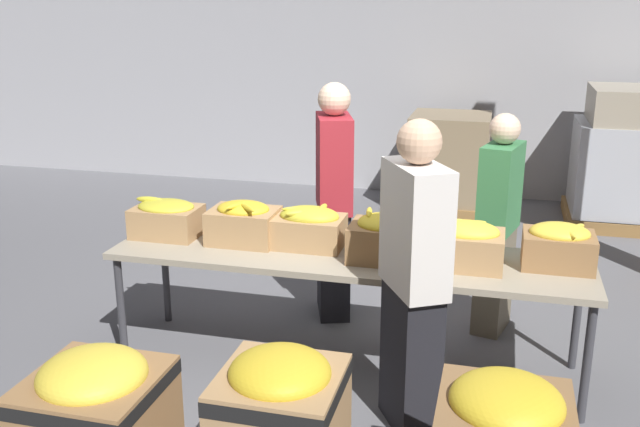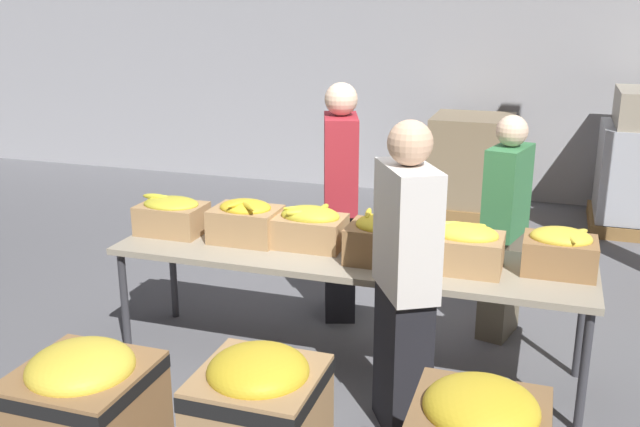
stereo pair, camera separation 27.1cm
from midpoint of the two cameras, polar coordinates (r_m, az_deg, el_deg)
The scene contains 14 objects.
ground_plane at distance 4.69m, azimuth 3.75°, elevation -11.99°, with size 30.00×30.00×0.00m, color slate.
wall_back at distance 8.51m, azimuth 11.84°, elevation 14.68°, with size 16.00×0.08×4.00m.
sorting_table at distance 4.40m, azimuth 3.93°, elevation -3.89°, with size 2.93×0.75×0.76m.
banana_box_0 at distance 4.81m, azimuth -10.21°, elevation -0.11°, with size 0.44×0.31×0.26m.
banana_box_1 at distance 4.59m, azimuth -4.28°, elevation -0.58°, with size 0.43×0.34×0.28m.
banana_box_2 at distance 4.48m, azimuth 0.94°, elevation -1.05°, with size 0.43×0.31×0.27m.
banana_box_3 at distance 4.26m, azimuth 6.74°, elevation -1.97°, with size 0.39×0.36×0.30m.
banana_box_4 at distance 4.21m, azimuth 13.33°, elevation -2.63°, with size 0.43×0.33×0.28m.
banana_box_5 at distance 4.32m, azimuth 20.38°, elevation -2.79°, with size 0.41×0.31×0.26m.
volunteer_0 at distance 5.11m, azimuth 3.15°, elevation 0.78°, with size 0.36×0.51×1.71m.
volunteer_1 at distance 3.74m, azimuth 8.89°, elevation -5.60°, with size 0.42×0.51×1.70m.
volunteer_2 at distance 5.00m, azimuth 16.06°, elevation -1.26°, with size 0.30×0.45×1.54m.
donation_bin_0 at distance 3.70m, azimuth -16.24°, elevation -14.73°, with size 0.61×0.61×0.68m.
pallet_stack_0 at distance 7.93m, azimuth 12.93°, elevation 3.71°, with size 0.91×0.91×1.07m.
Camera 2 is at (1.13, -3.96, 2.25)m, focal length 40.00 mm.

